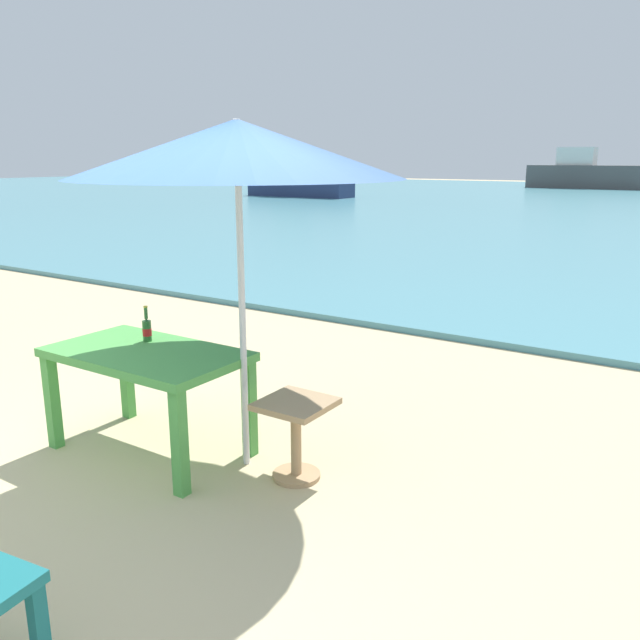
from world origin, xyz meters
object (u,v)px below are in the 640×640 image
at_px(patio_umbrella, 237,149).
at_px(boat_tanker, 299,182).
at_px(picnic_table_green, 147,365).
at_px(beer_bottle_amber, 147,329).
at_px(side_table_wood, 296,428).
at_px(boat_ferry, 584,174).

bearing_deg(patio_umbrella, boat_tanker, 124.39).
distance_m(picnic_table_green, beer_bottle_amber, 0.31).
bearing_deg(patio_umbrella, beer_bottle_amber, -176.83).
xyz_separation_m(beer_bottle_amber, boat_tanker, (-16.44, 25.35, -0.02)).
xyz_separation_m(side_table_wood, boat_ferry, (-7.22, 43.49, 0.69)).
relative_size(patio_umbrella, boat_ferry, 0.31).
height_order(beer_bottle_amber, patio_umbrella, patio_umbrella).
distance_m(beer_bottle_amber, boat_tanker, 30.21).
height_order(picnic_table_green, side_table_wood, picnic_table_green).
relative_size(patio_umbrella, side_table_wood, 4.26).
height_order(boat_tanker, boat_ferry, boat_ferry).
relative_size(picnic_table_green, boat_ferry, 0.19).
bearing_deg(beer_bottle_amber, patio_umbrella, 3.17).
height_order(picnic_table_green, boat_tanker, boat_tanker).
relative_size(beer_bottle_amber, boat_ferry, 0.04).
relative_size(picnic_table_green, patio_umbrella, 0.61).
height_order(picnic_table_green, boat_ferry, boat_ferry).
xyz_separation_m(picnic_table_green, boat_tanker, (-16.61, 25.52, 0.19)).
xyz_separation_m(picnic_table_green, patio_umbrella, (0.70, 0.22, 1.47)).
distance_m(picnic_table_green, boat_tanker, 30.45).
bearing_deg(boat_ferry, patio_umbrella, -81.11).
relative_size(beer_bottle_amber, boat_tanker, 0.05).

